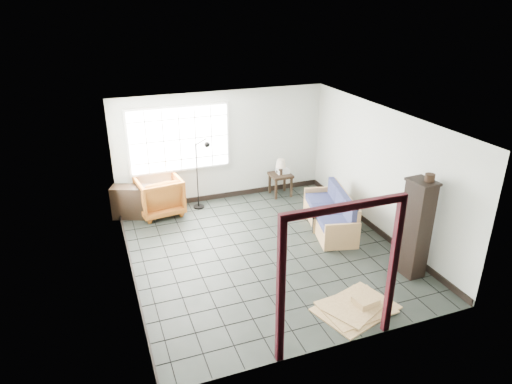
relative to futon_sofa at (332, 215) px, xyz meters
name	(u,v)px	position (x,y,z in m)	size (l,w,h in m)	color
ground	(265,251)	(-1.69, -0.41, -0.30)	(5.50, 5.50, 0.00)	black
room_shell	(265,170)	(-1.69, -0.38, 1.38)	(5.02, 5.52, 2.61)	#BAC1B9
window_panel	(179,139)	(-2.69, 2.29, 1.30)	(2.32, 0.08, 1.52)	silver
doorway_trim	(341,260)	(-1.69, -3.11, 1.08)	(1.80, 0.08, 2.20)	#350C13
futon_sofa	(332,215)	(0.00, 0.00, 0.00)	(1.12, 1.97, 0.82)	olive
armchair	(159,194)	(-3.29, 1.99, 0.18)	(0.94, 0.88, 0.96)	brown
side_table	(281,178)	(-0.33, 1.99, 0.16)	(0.51, 0.51, 0.56)	black
table_lamp	(281,164)	(-0.35, 1.95, 0.53)	(0.30, 0.30, 0.39)	black
projector	(283,171)	(-0.26, 2.04, 0.31)	(0.31, 0.24, 0.11)	silver
floor_lamp	(202,172)	(-2.28, 1.95, 0.59)	(0.45, 0.29, 1.66)	black
console_shelf	(134,202)	(-3.84, 1.99, 0.07)	(1.01, 0.68, 0.73)	black
tall_shelf	(416,228)	(0.46, -1.99, 0.61)	(0.41, 0.51, 1.78)	black
pot	(430,178)	(0.54, -2.04, 1.54)	(0.22, 0.22, 0.12)	black
open_box	(324,223)	(-0.19, -0.01, -0.14)	(0.87, 0.67, 0.44)	olive
cardboard_pile	(357,307)	(-0.97, -2.56, -0.25)	(1.43, 1.19, 0.18)	olive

